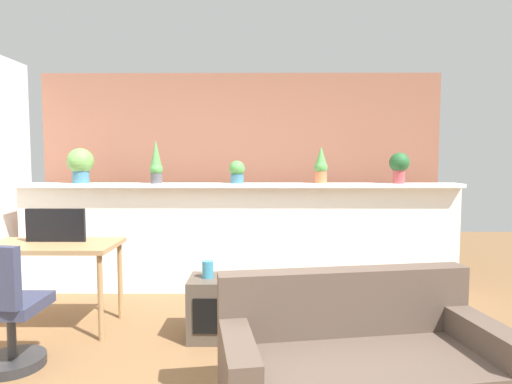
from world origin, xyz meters
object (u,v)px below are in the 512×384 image
potted_plant_4 (399,165)px  vase_on_shelf (208,269)px  potted_plant_0 (81,164)px  office_chair (5,316)px  potted_plant_2 (237,172)px  desk (52,253)px  side_cube_shelf (213,308)px  tv_monitor (56,225)px  couch (360,370)px  potted_plant_3 (321,166)px  potted_plant_1 (156,163)px

potted_plant_4 → vase_on_shelf: 2.40m
potted_plant_4 → potted_plant_0: bearing=179.3°
office_chair → potted_plant_2: bearing=49.3°
office_chair → potted_plant_0: bearing=95.8°
desk → vase_on_shelf: (1.36, -0.17, -0.10)m
side_cube_shelf → potted_plant_0: bearing=142.3°
potted_plant_4 → tv_monitor: bearing=-164.5°
potted_plant_0 → potted_plant_4: (3.44, -0.04, -0.02)m
potted_plant_2 → desk: 1.96m
potted_plant_2 → couch: 2.66m
potted_plant_3 → couch: bearing=-92.5°
potted_plant_0 → office_chair: potted_plant_0 is taller
potted_plant_0 → potted_plant_4: bearing=-0.7°
potted_plant_1 → potted_plant_4: bearing=0.2°
tv_monitor → office_chair: 0.98m
office_chair → potted_plant_1: bearing=69.5°
desk → vase_on_shelf: bearing=-7.2°
potted_plant_0 → tv_monitor: (0.16, -0.95, -0.53)m
potted_plant_1 → vase_on_shelf: size_ratio=3.33×
potted_plant_0 → potted_plant_1: size_ratio=0.82×
tv_monitor → office_chair: tv_monitor is taller
potted_plant_1 → potted_plant_3: size_ratio=1.17×
potted_plant_3 → office_chair: 3.19m
side_cube_shelf → desk: bearing=172.8°
potted_plant_3 → vase_on_shelf: bearing=-131.9°
desk → potted_plant_3: bearing=23.1°
vase_on_shelf → couch: couch is taller
potted_plant_0 → couch: size_ratio=0.23×
potted_plant_2 → desk: size_ratio=0.22×
desk → side_cube_shelf: 1.48m
potted_plant_0 → desk: (0.16, -1.03, -0.76)m
potted_plant_1 → side_cube_shelf: size_ratio=0.93×
tv_monitor → potted_plant_4: bearing=15.5°
desk → office_chair: 0.81m
potted_plant_2 → side_cube_shelf: bearing=-96.6°
vase_on_shelf → potted_plant_2: bearing=81.2°
office_chair → potted_plant_4: bearing=28.3°
potted_plant_1 → potted_plant_2: potted_plant_1 is taller
potted_plant_1 → vase_on_shelf: potted_plant_1 is taller
potted_plant_4 → tv_monitor: 3.45m
office_chair → side_cube_shelf: 1.51m
potted_plant_0 → potted_plant_2: bearing=-0.9°
potted_plant_0 → side_cube_shelf: potted_plant_0 is taller
potted_plant_2 → office_chair: size_ratio=0.27×
vase_on_shelf → couch: size_ratio=0.08×
potted_plant_0 → office_chair: 2.08m
potted_plant_1 → office_chair: size_ratio=0.51×
office_chair → couch: (2.33, -0.54, -0.11)m
side_cube_shelf → tv_monitor: bearing=169.6°
potted_plant_3 → couch: (-0.10, -2.35, -1.12)m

